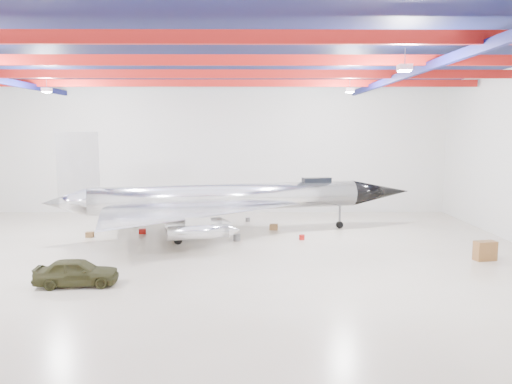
{
  "coord_description": "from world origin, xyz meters",
  "views": [
    {
      "loc": [
        3.58,
        -27.49,
        7.1
      ],
      "look_at": [
        3.77,
        2.0,
        3.39
      ],
      "focal_mm": 35.0,
      "sensor_mm": 36.0,
      "label": 1
    }
  ],
  "objects": [
    {
      "name": "floor",
      "position": [
        0.0,
        0.0,
        0.0
      ],
      "size": [
        40.0,
        40.0,
        0.0
      ],
      "primitive_type": "plane",
      "color": "#C0B399",
      "rests_on": "ground"
    },
    {
      "name": "wall_back",
      "position": [
        0.0,
        15.0,
        5.5
      ],
      "size": [
        40.0,
        0.0,
        40.0
      ],
      "primitive_type": "plane",
      "rotation": [
        1.57,
        0.0,
        0.0
      ],
      "color": "silver",
      "rests_on": "floor"
    },
    {
      "name": "ceiling",
      "position": [
        0.0,
        0.0,
        11.0
      ],
      "size": [
        40.0,
        40.0,
        0.0
      ],
      "primitive_type": "plane",
      "rotation": [
        3.14,
        0.0,
        0.0
      ],
      "color": "#0A0F38",
      "rests_on": "wall_back"
    },
    {
      "name": "ceiling_structure",
      "position": [
        0.0,
        0.0,
        10.32
      ],
      "size": [
        39.5,
        29.5,
        1.08
      ],
      "color": "#9C1511",
      "rests_on": "ceiling"
    },
    {
      "name": "jet_aircraft",
      "position": [
        1.86,
        5.97,
        2.28
      ],
      "size": [
        25.15,
        17.59,
        6.95
      ],
      "rotation": [
        0.0,
        0.0,
        0.24
      ],
      "color": "silver",
      "rests_on": "floor"
    },
    {
      "name": "jeep",
      "position": [
        -4.48,
        -5.31,
        0.63
      ],
      "size": [
        3.85,
        1.85,
        1.27
      ],
      "primitive_type": "imported",
      "rotation": [
        0.0,
        0.0,
        1.67
      ],
      "color": "#313118",
      "rests_on": "floor"
    },
    {
      "name": "desk",
      "position": [
        16.25,
        -1.03,
        0.53
      ],
      "size": [
        1.26,
        0.81,
        1.07
      ],
      "primitive_type": "cube",
      "rotation": [
        0.0,
        0.0,
        0.21
      ],
      "color": "brown",
      "rests_on": "floor"
    },
    {
      "name": "crate_ply",
      "position": [
        -7.26,
        5.04,
        0.18
      ],
      "size": [
        0.53,
        0.44,
        0.35
      ],
      "primitive_type": "cube",
      "rotation": [
        0.0,
        0.0,
        0.08
      ],
      "color": "olive",
      "rests_on": "floor"
    },
    {
      "name": "toolbox_red",
      "position": [
        -4.01,
        6.15,
        0.17
      ],
      "size": [
        0.55,
        0.48,
        0.34
      ],
      "primitive_type": "cube",
      "rotation": [
        0.0,
        0.0,
        0.21
      ],
      "color": "#AB1511",
      "rests_on": "floor"
    },
    {
      "name": "engine_drum",
      "position": [
        2.56,
        3.85,
        0.21
      ],
      "size": [
        0.52,
        0.52,
        0.43
      ],
      "primitive_type": "cylinder",
      "rotation": [
        0.0,
        0.0,
        0.11
      ],
      "color": "#59595B",
      "rests_on": "floor"
    },
    {
      "name": "parts_bin",
      "position": [
        5.06,
        7.41,
        0.2
      ],
      "size": [
        0.63,
        0.53,
        0.4
      ],
      "primitive_type": "cube",
      "rotation": [
        0.0,
        0.0,
        -0.13
      ],
      "color": "olive",
      "rests_on": "floor"
    },
    {
      "name": "crate_small",
      "position": [
        -5.16,
        8.97,
        0.12
      ],
      "size": [
        0.35,
        0.28,
        0.24
      ],
      "primitive_type": "cube",
      "rotation": [
        0.0,
        0.0,
        0.02
      ],
      "color": "#59595B",
      "rests_on": "floor"
    },
    {
      "name": "tool_chest",
      "position": [
        6.76,
        4.15,
        0.16
      ],
      "size": [
        0.43,
        0.43,
        0.33
      ],
      "primitive_type": "cylinder",
      "rotation": [
        0.0,
        0.0,
        -0.2
      ],
      "color": "#AB1511",
      "rests_on": "floor"
    },
    {
      "name": "oil_barrel",
      "position": [
        -1.43,
        4.21,
        0.19
      ],
      "size": [
        0.64,
        0.58,
        0.37
      ],
      "primitive_type": "cube",
      "rotation": [
        0.0,
        0.0,
        0.34
      ],
      "color": "olive",
      "rests_on": "floor"
    },
    {
      "name": "spares_box",
      "position": [
        3.18,
        10.64,
        0.16
      ],
      "size": [
        0.36,
        0.36,
        0.31
      ],
      "primitive_type": "cylinder",
      "rotation": [
        0.0,
        0.0,
        -0.04
      ],
      "color": "#59595B",
      "rests_on": "floor"
    }
  ]
}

